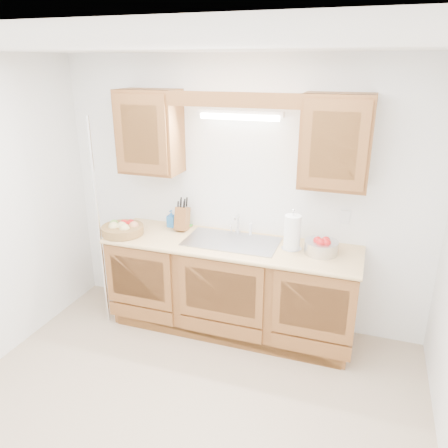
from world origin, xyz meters
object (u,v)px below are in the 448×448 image
at_px(apple_bowl, 321,246).
at_px(fruit_basket, 123,229).
at_px(paper_towel, 292,233).
at_px(knife_block, 182,218).

bearing_deg(apple_bowl, fruit_basket, -175.27).
height_order(paper_towel, apple_bowl, paper_towel).
bearing_deg(apple_bowl, knife_block, 174.15).
distance_m(knife_block, paper_towel, 1.09).
bearing_deg(paper_towel, fruit_basket, -174.18).
distance_m(fruit_basket, knife_block, 0.57).
distance_m(paper_towel, apple_bowl, 0.27).
distance_m(fruit_basket, apple_bowl, 1.83).
relative_size(fruit_basket, paper_towel, 1.39).
xyz_separation_m(paper_towel, apple_bowl, (0.25, -0.01, -0.09)).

